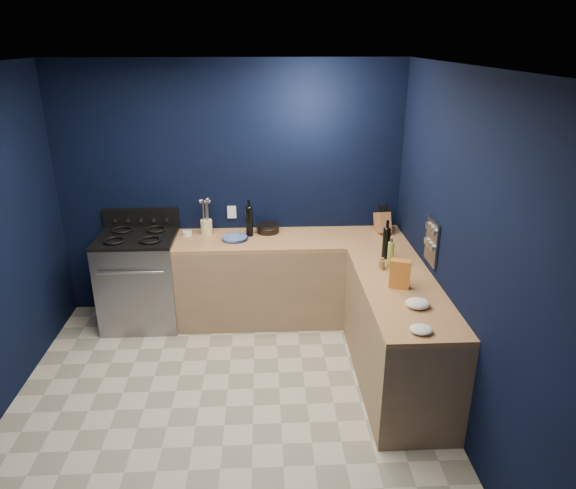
{
  "coord_description": "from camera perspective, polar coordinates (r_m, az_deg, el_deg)",
  "views": [
    {
      "loc": [
        0.33,
        -3.45,
        2.78
      ],
      "look_at": [
        0.55,
        1.0,
        1.0
      ],
      "focal_mm": 32.56,
      "sensor_mm": 36.0,
      "label": 1
    }
  ],
  "objects": [
    {
      "name": "cab_back",
      "position": [
        5.42,
        0.3,
        -3.89
      ],
      "size": [
        2.3,
        0.63,
        0.86
      ],
      "primitive_type": "cube",
      "color": "#957455",
      "rests_on": "floor"
    },
    {
      "name": "lemon_basket",
      "position": [
        5.37,
        -2.2,
        1.79
      ],
      "size": [
        0.3,
        0.3,
        0.09
      ],
      "primitive_type": "cylinder",
      "rotation": [
        0.0,
        0.0,
        -0.43
      ],
      "color": "black",
      "rests_on": "top_back"
    },
    {
      "name": "spice_jar_near",
      "position": [
        4.61,
        10.17,
        -2.02
      ],
      "size": [
        0.05,
        0.05,
        0.09
      ],
      "primitive_type": "cylinder",
      "rotation": [
        0.0,
        0.0,
        0.21
      ],
      "color": "olive",
      "rests_on": "top_right"
    },
    {
      "name": "top_back",
      "position": [
        5.24,
        0.31,
        0.55
      ],
      "size": [
        2.3,
        0.63,
        0.04
      ],
      "primitive_type": "cube",
      "color": "brown",
      "rests_on": "cab_back"
    },
    {
      "name": "wall_outlet",
      "position": [
        5.47,
        -6.16,
        3.54
      ],
      "size": [
        0.09,
        0.02,
        0.13
      ],
      "primitive_type": "cube",
      "color": "white",
      "rests_on": "wall_back"
    },
    {
      "name": "wine_bottle_back",
      "position": [
        5.25,
        -4.24,
        2.47
      ],
      "size": [
        0.08,
        0.08,
        0.29
      ],
      "primitive_type": "cylinder",
      "rotation": [
        0.0,
        0.0,
        -0.12
      ],
      "color": "black",
      "rests_on": "top_back"
    },
    {
      "name": "knife_block",
      "position": [
        5.44,
        10.27,
        2.38
      ],
      "size": [
        0.15,
        0.26,
        0.26
      ],
      "primitive_type": "cube",
      "rotation": [
        -0.31,
        0.0,
        0.17
      ],
      "color": "brown",
      "rests_on": "top_back"
    },
    {
      "name": "cooktop",
      "position": [
        5.35,
        -16.26,
        0.73
      ],
      "size": [
        0.76,
        0.66,
        0.03
      ],
      "primitive_type": "cube",
      "color": "black",
      "rests_on": "gas_range"
    },
    {
      "name": "ceiling",
      "position": [
        3.47,
        -8.77,
        18.77
      ],
      "size": [
        3.5,
        3.5,
        0.02
      ],
      "primitive_type": "cube",
      "color": "silver",
      "rests_on": "ground"
    },
    {
      "name": "utensil_crock",
      "position": [
        5.38,
        -8.89,
        1.93
      ],
      "size": [
        0.12,
        0.12,
        0.15
      ],
      "primitive_type": "cylinder",
      "rotation": [
        0.0,
        0.0,
        -0.03
      ],
      "color": "#F5E6C2",
      "rests_on": "top_back"
    },
    {
      "name": "wall_back",
      "position": [
        5.42,
        -6.24,
        5.82
      ],
      "size": [
        3.5,
        0.02,
        2.6
      ],
      "primitive_type": "cube",
      "color": "black",
      "rests_on": "ground"
    },
    {
      "name": "gas_range",
      "position": [
        5.54,
        -15.74,
        -3.86
      ],
      "size": [
        0.76,
        0.66,
        0.92
      ],
      "primitive_type": "cube",
      "color": "gray",
      "rests_on": "floor"
    },
    {
      "name": "plate_stack",
      "position": [
        5.21,
        -5.84,
        0.69
      ],
      "size": [
        0.27,
        0.27,
        0.03
      ],
      "primitive_type": "cylinder",
      "rotation": [
        0.0,
        0.0,
        0.1
      ],
      "color": "#3E58A5",
      "rests_on": "top_back"
    },
    {
      "name": "backguard",
      "position": [
        5.6,
        -15.71,
        2.83
      ],
      "size": [
        0.76,
        0.06,
        0.2
      ],
      "primitive_type": "cube",
      "color": "black",
      "rests_on": "gas_range"
    },
    {
      "name": "oven_door",
      "position": [
        5.27,
        -16.44,
        -5.44
      ],
      "size": [
        0.59,
        0.02,
        0.42
      ],
      "primitive_type": "cube",
      "color": "black",
      "rests_on": "gas_range"
    },
    {
      "name": "wine_bottle_right",
      "position": [
        4.78,
        10.67,
        0.08
      ],
      "size": [
        0.09,
        0.09,
        0.28
      ],
      "primitive_type": "cylinder",
      "rotation": [
        0.0,
        0.0,
        -0.44
      ],
      "color": "black",
      "rests_on": "top_right"
    },
    {
      "name": "towel_front",
      "position": [
        4.02,
        13.97,
        -6.27
      ],
      "size": [
        0.23,
        0.21,
        0.06
      ],
      "primitive_type": "ellipsoid",
      "rotation": [
        0.0,
        0.0,
        -0.35
      ],
      "color": "white",
      "rests_on": "top_right"
    },
    {
      "name": "top_right",
      "position": [
        4.33,
        12.3,
        -4.77
      ],
      "size": [
        0.63,
        1.67,
        0.04
      ],
      "primitive_type": "cube",
      "color": "brown",
      "rests_on": "cab_right"
    },
    {
      "name": "wall_front",
      "position": [
        2.27,
        -11.17,
        -19.4
      ],
      "size": [
        3.5,
        0.02,
        2.6
      ],
      "primitive_type": "cube",
      "color": "black",
      "rests_on": "ground"
    },
    {
      "name": "spice_panel",
      "position": [
        4.53,
        15.45,
        0.28
      ],
      "size": [
        0.02,
        0.28,
        0.38
      ],
      "primitive_type": "cube",
      "color": "gray",
      "rests_on": "wall_right"
    },
    {
      "name": "towel_end",
      "position": [
        3.71,
        14.33,
        -8.97
      ],
      "size": [
        0.19,
        0.18,
        0.05
      ],
      "primitive_type": "ellipsoid",
      "rotation": [
        0.0,
        0.0,
        -0.23
      ],
      "color": "white",
      "rests_on": "top_right"
    },
    {
      "name": "ramekin",
      "position": [
        5.4,
        -10.96,
        1.22
      ],
      "size": [
        0.12,
        0.12,
        0.04
      ],
      "primitive_type": "cylinder",
      "rotation": [
        0.0,
        0.0,
        0.21
      ],
      "color": "white",
      "rests_on": "top_back"
    },
    {
      "name": "cab_right",
      "position": [
        4.54,
        11.84,
        -9.86
      ],
      "size": [
        0.63,
        1.67,
        0.86
      ],
      "primitive_type": "cube",
      "color": "#957455",
      "rests_on": "floor"
    },
    {
      "name": "wall_right",
      "position": [
        4.01,
        18.27,
        -0.99
      ],
      "size": [
        0.02,
        3.5,
        2.6
      ],
      "primitive_type": "cube",
      "color": "black",
      "rests_on": "ground"
    },
    {
      "name": "crouton_bag",
      "position": [
        4.26,
        12.13,
        -3.17
      ],
      "size": [
        0.18,
        0.12,
        0.24
      ],
      "primitive_type": "cube",
      "rotation": [
        0.0,
        0.0,
        -0.34
      ],
      "color": "red",
      "rests_on": "top_right"
    },
    {
      "name": "spice_jar_far",
      "position": [
        4.58,
        10.26,
        -2.24
      ],
      "size": [
        0.04,
        0.04,
        0.08
      ],
      "primitive_type": "cylinder",
      "rotation": [
        0.0,
        0.0,
        -0.06
      ],
      "color": "olive",
      "rests_on": "top_right"
    },
    {
      "name": "floor",
      "position": [
        4.44,
        -6.77,
        -17.25
      ],
      "size": [
        3.5,
        3.5,
        0.02
      ],
      "primitive_type": "cube",
      "color": "beige",
      "rests_on": "ground"
    },
    {
      "name": "oil_bottle",
      "position": [
        4.62,
        11.13,
        -1.11
      ],
      "size": [
        0.07,
        0.07,
        0.23
      ],
      "primitive_type": "cylinder",
      "rotation": [
        0.0,
        0.0,
        -0.41
      ],
      "color": "#96AB3E",
      "rests_on": "top_right"
    }
  ]
}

